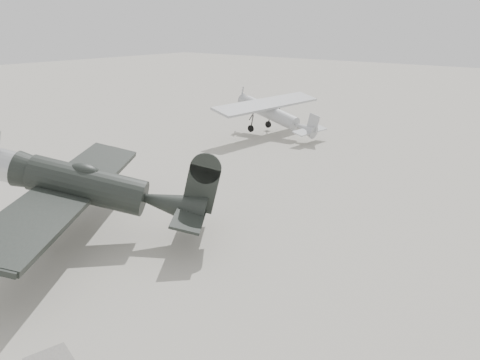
# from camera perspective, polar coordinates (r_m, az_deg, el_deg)

# --- Properties ---
(ground) EXTENTS (160.00, 160.00, 0.00)m
(ground) POSITION_cam_1_polar(r_m,az_deg,el_deg) (18.42, -4.92, -6.15)
(ground) COLOR #A59E93
(ground) RESTS_ON ground
(lowwing_monoplane) EXTENTS (9.40, 10.41, 3.71)m
(lowwing_monoplane) POSITION_cam_1_polar(r_m,az_deg,el_deg) (17.81, -16.85, -1.01)
(lowwing_monoplane) COLOR black
(lowwing_monoplane) RESTS_ON ground
(highwing_monoplane) EXTENTS (7.00, 9.86, 2.79)m
(highwing_monoplane) POSITION_cam_1_polar(r_m,az_deg,el_deg) (33.49, 4.11, 8.40)
(highwing_monoplane) COLOR #9B9DA0
(highwing_monoplane) RESTS_ON ground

